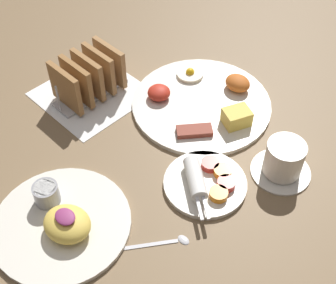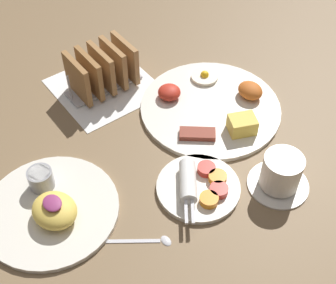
{
  "view_description": "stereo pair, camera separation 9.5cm",
  "coord_description": "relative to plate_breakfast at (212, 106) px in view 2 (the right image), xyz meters",
  "views": [
    {
      "loc": [
        0.5,
        -0.41,
        0.73
      ],
      "look_at": [
        0.05,
        0.05,
        0.03
      ],
      "focal_mm": 50.0,
      "sensor_mm": 36.0,
      "label": 1
    },
    {
      "loc": [
        0.57,
        -0.34,
        0.73
      ],
      "look_at": [
        0.05,
        0.05,
        0.03
      ],
      "focal_mm": 50.0,
      "sensor_mm": 36.0,
      "label": 2
    }
  ],
  "objects": [
    {
      "name": "plate_breakfast",
      "position": [
        0.0,
        0.0,
        0.0
      ],
      "size": [
        0.32,
        0.32,
        0.05
      ],
      "color": "silver",
      "rests_on": "ground_plane"
    },
    {
      "name": "toast_rack",
      "position": [
        -0.21,
        -0.16,
        0.04
      ],
      "size": [
        0.1,
        0.18,
        0.1
      ],
      "color": "#B7B7BC",
      "rests_on": "ground_plane"
    },
    {
      "name": "coffee_cup",
      "position": [
        0.24,
        -0.04,
        0.03
      ],
      "size": [
        0.12,
        0.12,
        0.08
      ],
      "color": "silver",
      "rests_on": "ground_plane"
    },
    {
      "name": "plate_condiments",
      "position": [
        0.16,
        -0.17,
        0.0
      ],
      "size": [
        0.16,
        0.16,
        0.04
      ],
      "color": "silver",
      "rests_on": "ground_plane"
    },
    {
      "name": "plate_foreground",
      "position": [
        0.03,
        -0.42,
        0.0
      ],
      "size": [
        0.25,
        0.25,
        0.06
      ],
      "color": "silver",
      "rests_on": "ground_plane"
    },
    {
      "name": "ground_plane",
      "position": [
        -0.01,
        -0.2,
        -0.01
      ],
      "size": [
        3.0,
        3.0,
        0.0
      ],
      "primitive_type": "plane",
      "color": "brown"
    },
    {
      "name": "napkin_flat",
      "position": [
        -0.21,
        -0.16,
        -0.01
      ],
      "size": [
        0.22,
        0.22,
        0.0
      ],
      "color": "white",
      "rests_on": "ground_plane"
    },
    {
      "name": "teaspoon",
      "position": [
        0.19,
        -0.31,
        -0.01
      ],
      "size": [
        0.09,
        0.11,
        0.01
      ],
      "color": "silver",
      "rests_on": "ground_plane"
    }
  ]
}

